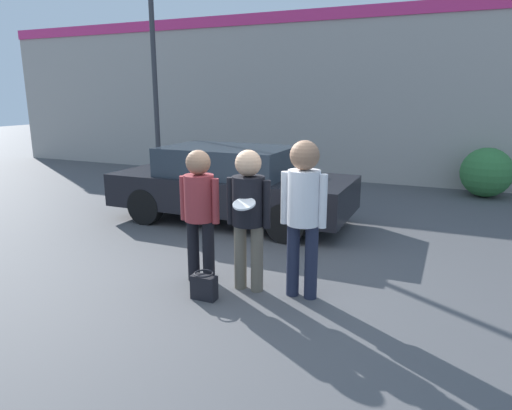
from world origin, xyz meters
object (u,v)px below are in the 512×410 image
(person_left, at_px, (199,205))
(handbag, at_px, (204,286))
(street_lamp, at_px, (159,44))
(person_right, at_px, (303,204))
(shrub, at_px, (486,172))
(parked_car_near, at_px, (231,184))
(person_middle_with_frisbee, at_px, (248,208))

(person_left, relative_size, handbag, 5.14)
(person_left, distance_m, street_lamp, 6.34)
(street_lamp, distance_m, handbag, 7.17)
(person_left, bearing_deg, person_right, 3.48)
(person_right, bearing_deg, person_left, -176.52)
(person_right, relative_size, shrub, 1.61)
(person_left, distance_m, parked_car_near, 2.87)
(person_middle_with_frisbee, height_order, parked_car_near, person_middle_with_frisbee)
(person_middle_with_frisbee, height_order, handbag, person_middle_with_frisbee)
(person_right, height_order, street_lamp, street_lamp)
(person_middle_with_frisbee, xyz_separation_m, handbag, (-0.36, -0.46, -0.87))
(person_middle_with_frisbee, xyz_separation_m, shrub, (2.88, 6.88, -0.46))
(handbag, bearing_deg, street_lamp, 128.25)
(street_lamp, distance_m, shrub, 8.08)
(person_left, distance_m, handbag, 1.00)
(person_middle_with_frisbee, xyz_separation_m, parked_car_near, (-1.58, 2.68, -0.32))
(person_right, bearing_deg, street_lamp, 137.86)
(person_left, distance_m, person_middle_with_frisbee, 0.65)
(person_middle_with_frisbee, height_order, street_lamp, street_lamp)
(person_middle_with_frisbee, bearing_deg, shrub, 67.28)
(person_middle_with_frisbee, relative_size, parked_car_near, 0.39)
(parked_car_near, height_order, street_lamp, street_lamp)
(person_left, height_order, person_right, person_right)
(person_middle_with_frisbee, relative_size, shrub, 1.50)
(person_middle_with_frisbee, xyz_separation_m, person_right, (0.65, 0.07, 0.09))
(person_middle_with_frisbee, distance_m, person_right, 0.66)
(person_left, relative_size, parked_car_near, 0.38)
(street_lamp, bearing_deg, handbag, -51.75)
(street_lamp, relative_size, shrub, 4.93)
(shrub, bearing_deg, street_lamp, -162.13)
(shrub, distance_m, handbag, 8.03)
(person_left, bearing_deg, parked_car_near, 108.96)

